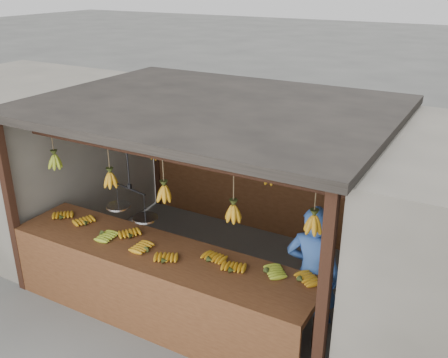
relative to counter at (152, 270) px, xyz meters
The scene contains 8 objects.
ground 1.43m from the counter, 86.82° to the left, with size 80.00×80.00×0.00m, color #5B5B57.
stall 2.00m from the counter, 87.49° to the left, with size 4.30×3.30×2.40m.
neighbor_left 3.76m from the counter, 160.78° to the left, with size 3.00×3.00×2.30m, color slate.
counter is the anchor object (origin of this frame).
hanging_bananas 1.53m from the counter, 86.82° to the left, with size 3.65×2.22×0.39m.
balance_scale 0.75m from the counter, 152.38° to the left, with size 0.76×0.38×0.77m.
vendor 1.79m from the counter, 20.72° to the left, with size 0.60×0.39×1.65m, color #3359A5.
bag_bundles 3.28m from the counter, 52.11° to the left, with size 0.08×0.26×1.29m.
Camera 1 is at (3.01, -5.03, 3.83)m, focal length 40.00 mm.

